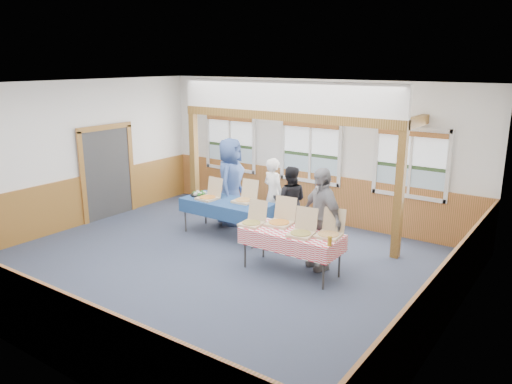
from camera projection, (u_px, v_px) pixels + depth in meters
floor at (215, 266)px, 8.99m from camera, size 8.00×8.00×0.00m
ceiling at (211, 85)px, 8.17m from camera, size 8.00×8.00×0.00m
wall_back at (311, 151)px, 11.35m from camera, size 8.00×0.00×8.00m
wall_front at (20, 237)px, 5.81m from camera, size 8.00×0.00×8.00m
wall_left at (71, 156)px, 10.80m from camera, size 0.00×8.00×8.00m
wall_right at (454, 222)px, 6.36m from camera, size 0.00×8.00×8.00m
wainscot_back at (310, 196)px, 11.60m from camera, size 7.98×0.05×1.10m
wainscot_front at (32, 318)px, 6.09m from camera, size 7.98×0.05×1.10m
wainscot_left at (76, 202)px, 11.05m from camera, size 0.05×6.98×1.10m
wainscot_right at (444, 297)px, 6.64m from camera, size 0.05×6.98×1.10m
cased_opening at (107, 173)px, 11.63m from camera, size 0.06×1.30×2.10m
window_left at (230, 139)px, 12.57m from camera, size 1.56×0.10×1.46m
window_mid at (311, 148)px, 11.29m from camera, size 1.56×0.10×1.46m
window_right at (411, 159)px, 10.02m from camera, size 1.56×0.10×1.46m
post_left at (194, 164)px, 11.89m from camera, size 0.15×0.15×2.40m
post_right at (399, 196)px, 9.11m from camera, size 0.15×0.15×2.40m
cross_beam at (284, 116)px, 10.17m from camera, size 5.15×0.18×0.18m
table_left at (227, 203)px, 10.42m from camera, size 2.03×1.06×0.76m
table_right at (292, 234)px, 8.57m from camera, size 1.88×1.18×0.76m
pizza_box_a at (209, 196)px, 10.52m from camera, size 0.42×0.50×0.43m
pizza_box_b at (245, 199)px, 10.32m from camera, size 0.41×0.50×0.43m
pizza_box_c at (253, 221)px, 8.88m from camera, size 0.41×0.48×0.41m
pizza_box_d at (280, 221)px, 8.89m from camera, size 0.47×0.55×0.46m
pizza_box_e at (302, 231)px, 8.34m from camera, size 0.45×0.53×0.43m
pizza_box_f at (329, 232)px, 8.29m from camera, size 0.43×0.51×0.43m
veggie_tray at (200, 194)px, 10.81m from camera, size 0.40×0.40×0.09m
drink_glass at (330, 241)px, 7.87m from camera, size 0.07×0.07×0.15m
woman_white at (273, 194)px, 10.77m from camera, size 0.67×0.53×1.59m
woman_black at (290, 201)px, 10.41m from camera, size 0.90×0.83×1.49m
man_blue at (230, 181)px, 11.12m from camera, size 0.89×1.10×1.96m
person_grey at (321, 218)px, 8.74m from camera, size 1.15×0.90×1.83m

